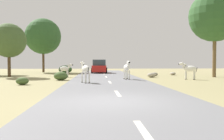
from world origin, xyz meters
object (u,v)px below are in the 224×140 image
at_px(tree_5, 9,41).
at_px(tree_6, 43,36).
at_px(zebra_2, 189,69).
at_px(zebra_0, 127,68).
at_px(bush_1, 65,69).
at_px(rock_2, 173,74).
at_px(bush_2, 22,81).
at_px(rock_0, 151,75).
at_px(zebra_4, 85,69).
at_px(bush_0, 61,76).
at_px(zebra_3, 65,69).
at_px(rock_1, 154,74).
at_px(car_0, 100,67).
at_px(tree_7, 215,16).

xyz_separation_m(tree_5, tree_6, (1.02, 10.64, 1.57)).
bearing_deg(tree_6, tree_5, -95.45).
bearing_deg(zebra_2, zebra_0, 126.59).
relative_size(bush_1, rock_2, 2.53).
relative_size(bush_2, rock_0, 0.98).
bearing_deg(zebra_4, zebra_2, -2.12).
relative_size(tree_5, bush_0, 4.70).
bearing_deg(bush_2, zebra_3, 76.59).
bearing_deg(rock_1, car_0, 130.62).
bearing_deg(bush_2, bush_0, 63.47).
relative_size(zebra_3, rock_1, 1.89).
relative_size(zebra_4, rock_0, 1.90).
height_order(zebra_4, car_0, car_0).
bearing_deg(zebra_2, zebra_3, 107.28).
xyz_separation_m(car_0, bush_2, (-5.20, -15.73, -0.61)).
relative_size(zebra_0, bush_2, 2.09).
relative_size(bush_1, rock_0, 2.10).
height_order(rock_1, rock_2, rock_1).
bearing_deg(rock_2, zebra_4, -133.46).
relative_size(zebra_2, car_0, 0.34).
distance_m(zebra_2, tree_6, 22.15).
height_order(bush_0, rock_2, bush_0).
bearing_deg(car_0, bush_1, -177.05).
relative_size(car_0, rock_2, 6.52).
bearing_deg(zebra_0, tree_7, -166.06).
bearing_deg(bush_0, tree_7, 11.95).
bearing_deg(zebra_4, rock_1, 28.50).
relative_size(tree_5, bush_1, 3.07).
height_order(zebra_4, rock_0, zebra_4).
bearing_deg(tree_6, bush_2, -81.56).
xyz_separation_m(zebra_2, rock_2, (0.87, 6.85, -0.73)).
bearing_deg(zebra_0, zebra_2, 175.57).
xyz_separation_m(zebra_3, bush_1, (-1.05, 8.30, -0.30)).
distance_m(car_0, bush_1, 4.49).
xyz_separation_m(zebra_3, tree_6, (-4.61, 11.72, 4.35)).
bearing_deg(zebra_3, bush_1, -154.95).
bearing_deg(rock_1, bush_0, -149.61).
relative_size(tree_6, bush_1, 4.49).
xyz_separation_m(car_0, rock_1, (5.70, -6.65, -0.66)).
bearing_deg(tree_6, rock_1, -36.25).
bearing_deg(zebra_0, zebra_3, -38.96).
bearing_deg(bush_2, tree_7, 22.78).
bearing_deg(rock_1, zebra_4, -129.53).
xyz_separation_m(tree_7, rock_2, (-2.87, 3.81, -5.76)).
xyz_separation_m(tree_7, rock_0, (-6.23, -0.08, -5.71)).
relative_size(zebra_4, rock_2, 2.30).
height_order(zebra_0, tree_7, tree_7).
bearing_deg(rock_2, bush_2, -141.56).
bearing_deg(rock_2, zebra_0, -131.61).
bearing_deg(rock_0, zebra_2, -49.87).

